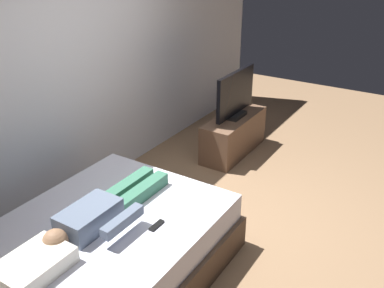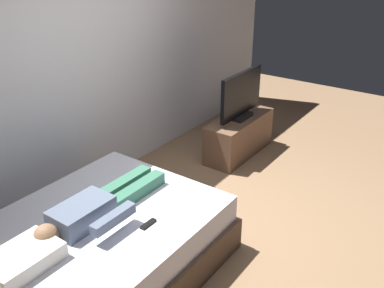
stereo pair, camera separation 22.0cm
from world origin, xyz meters
name	(u,v)px [view 1 (the left image)]	position (x,y,z in m)	size (l,w,h in m)	color
ground_plane	(227,232)	(0.00, 0.00, 0.00)	(10.00, 10.00, 0.00)	#8C6B4C
back_wall	(107,55)	(0.40, 1.74, 1.40)	(6.40, 0.10, 2.80)	silver
bed	(106,250)	(-1.04, 0.56, 0.26)	(1.94, 1.55, 0.54)	brown
pillow	(34,265)	(-1.70, 0.56, 0.60)	(0.48, 0.34, 0.12)	silver
person	(103,211)	(-1.02, 0.58, 0.62)	(1.26, 0.46, 0.18)	slate
remote	(157,225)	(-0.86, 0.18, 0.55)	(0.15, 0.04, 0.02)	black
tv_stand	(234,135)	(1.54, 0.74, 0.25)	(1.10, 0.40, 0.50)	brown
tv	(235,95)	(1.54, 0.74, 0.78)	(0.88, 0.20, 0.59)	black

